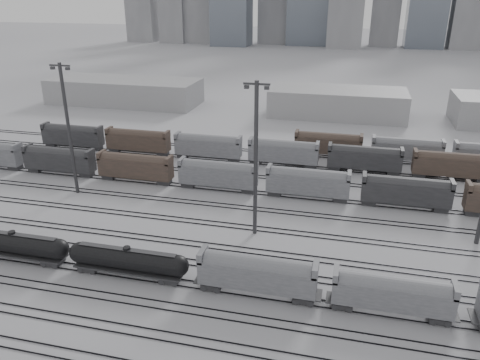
% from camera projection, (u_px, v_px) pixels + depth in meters
% --- Properties ---
extents(ground, '(900.00, 900.00, 0.00)m').
position_uv_depth(ground, '(215.00, 293.00, 58.98)').
color(ground, silver).
rests_on(ground, ground).
extents(tracks, '(220.00, 71.50, 0.16)m').
position_uv_depth(tracks, '(247.00, 229.00, 74.68)').
color(tracks, black).
rests_on(tracks, ground).
extents(tank_car_a, '(17.08, 2.85, 4.22)m').
position_uv_depth(tank_car_a, '(14.00, 244.00, 65.55)').
color(tank_car_a, '#262629').
rests_on(tank_car_a, ground).
extents(tank_car_b, '(16.93, 2.82, 4.18)m').
position_uv_depth(tank_car_b, '(128.00, 260.00, 61.69)').
color(tank_car_b, '#262629').
rests_on(tank_car_b, ground).
extents(hopper_car_a, '(14.75, 2.93, 5.28)m').
position_uv_depth(hopper_car_a, '(257.00, 272.00, 57.50)').
color(hopper_car_a, '#262629').
rests_on(hopper_car_a, ground).
extents(hopper_car_b, '(13.76, 2.73, 4.92)m').
position_uv_depth(hopper_car_b, '(392.00, 292.00, 54.04)').
color(hopper_car_b, '#262629').
rests_on(hopper_car_b, ground).
extents(light_mast_b, '(3.85, 0.62, 24.05)m').
position_uv_depth(light_mast_b, '(68.00, 127.00, 83.44)').
color(light_mast_b, '#373739').
rests_on(light_mast_b, ground).
extents(light_mast_c, '(3.82, 0.61, 23.87)m').
position_uv_depth(light_mast_c, '(256.00, 157.00, 68.77)').
color(light_mast_c, '#373739').
rests_on(light_mast_c, ground).
extents(bg_string_near, '(151.00, 3.00, 5.60)m').
position_uv_depth(bg_string_near, '(308.00, 184.00, 84.91)').
color(bg_string_near, gray).
rests_on(bg_string_near, ground).
extents(bg_string_mid, '(151.00, 3.00, 5.60)m').
position_uv_depth(bg_string_mid, '(364.00, 159.00, 97.08)').
color(bg_string_mid, '#262629').
rests_on(bg_string_mid, ground).
extents(bg_string_far, '(66.00, 3.00, 5.60)m').
position_uv_depth(bg_string_far, '(448.00, 154.00, 100.39)').
color(bg_string_far, brown).
rests_on(bg_string_far, ground).
extents(warehouse_left, '(50.00, 18.00, 8.00)m').
position_uv_depth(warehouse_left, '(125.00, 91.00, 156.16)').
color(warehouse_left, '#AEAEB1').
rests_on(warehouse_left, ground).
extents(warehouse_mid, '(40.00, 18.00, 8.00)m').
position_uv_depth(warehouse_mid, '(337.00, 102.00, 140.65)').
color(warehouse_mid, '#AEAEB1').
rests_on(warehouse_mid, ground).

